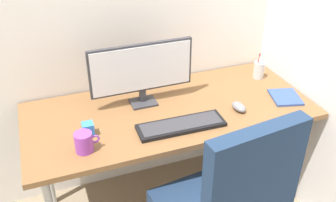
# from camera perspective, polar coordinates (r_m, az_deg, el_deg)

# --- Properties ---
(ground_plane) EXTENTS (8.00, 8.00, 0.00)m
(ground_plane) POSITION_cam_1_polar(r_m,az_deg,el_deg) (2.66, 0.23, -15.00)
(ground_plane) COLOR gray
(desk) EXTENTS (1.65, 0.73, 0.75)m
(desk) POSITION_cam_1_polar(r_m,az_deg,el_deg) (2.21, 0.26, -2.42)
(desk) COLOR brown
(desk) RESTS_ON ground_plane
(monitor) EXTENTS (0.60, 0.12, 0.37)m
(monitor) POSITION_cam_1_polar(r_m,az_deg,el_deg) (2.13, -4.01, 4.74)
(monitor) COLOR #333338
(monitor) RESTS_ON desk
(keyboard) EXTENTS (0.48, 0.16, 0.02)m
(keyboard) POSITION_cam_1_polar(r_m,az_deg,el_deg) (2.02, 1.99, -3.68)
(keyboard) COLOR black
(keyboard) RESTS_ON desk
(mouse) EXTENTS (0.07, 0.11, 0.04)m
(mouse) POSITION_cam_1_polar(r_m,az_deg,el_deg) (2.19, 10.65, -0.87)
(mouse) COLOR slate
(mouse) RESTS_ON desk
(pen_holder) EXTENTS (0.07, 0.07, 0.19)m
(pen_holder) POSITION_cam_1_polar(r_m,az_deg,el_deg) (2.55, 13.57, 4.60)
(pen_holder) COLOR silver
(pen_holder) RESTS_ON desk
(notebook) EXTENTS (0.21, 0.23, 0.01)m
(notebook) POSITION_cam_1_polar(r_m,az_deg,el_deg) (2.38, 17.31, 0.56)
(notebook) COLOR #334C8C
(notebook) RESTS_ON desk
(coffee_mug) EXTENTS (0.12, 0.09, 0.10)m
(coffee_mug) POSITION_cam_1_polar(r_m,az_deg,el_deg) (1.87, -12.57, -6.09)
(coffee_mug) COLOR purple
(coffee_mug) RESTS_ON desk
(desk_clamp_accessory) EXTENTS (0.06, 0.06, 0.07)m
(desk_clamp_accessory) POSITION_cam_1_polar(r_m,az_deg,el_deg) (1.99, -11.97, -4.18)
(desk_clamp_accessory) COLOR #337FD8
(desk_clamp_accessory) RESTS_ON desk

